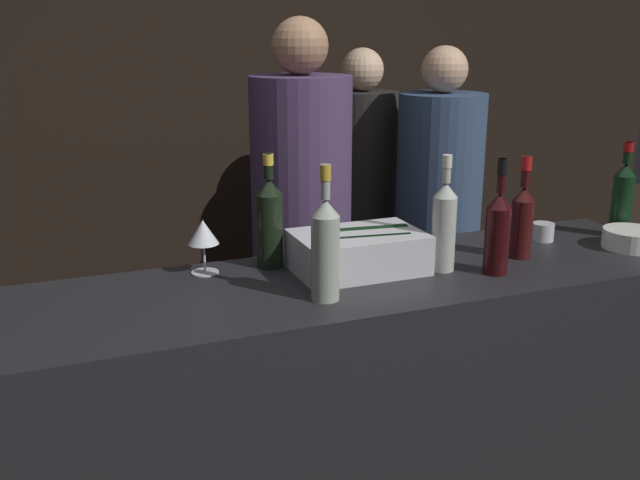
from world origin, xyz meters
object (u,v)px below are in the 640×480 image
object	(u,v)px
ice_bin_with_bottles	(359,250)
wine_glass	(203,234)
candle_votive	(543,232)
person_grey_polo	(302,234)
white_wine_bottle	(444,224)
champagne_bottle	(269,221)
red_wine_bottle_tall	(522,217)
person_blond_tee	(438,214)
rose_wine_bottle	(325,247)
red_wine_bottle_burgundy	(622,197)
red_wine_bottle_black_foil	(498,230)
person_in_hoodie	(360,200)
bowl_white	(631,238)

from	to	relation	value
ice_bin_with_bottles	wine_glass	xyz separation A→B (m)	(-0.45, 0.15, 0.06)
candle_votive	person_grey_polo	bearing A→B (deg)	141.66
candle_votive	white_wine_bottle	size ratio (longest dim) A/B	0.21
ice_bin_with_bottles	champagne_bottle	bearing A→B (deg)	150.27
candle_votive	red_wine_bottle_tall	bearing A→B (deg)	-146.45
champagne_bottle	person_blond_tee	bearing A→B (deg)	36.31
rose_wine_bottle	white_wine_bottle	size ratio (longest dim) A/B	1.05
red_wine_bottle_burgundy	person_blond_tee	bearing A→B (deg)	101.94
red_wine_bottle_burgundy	person_grey_polo	distance (m)	1.19
red_wine_bottle_tall	person_blond_tee	bearing A→B (deg)	73.79
person_grey_polo	champagne_bottle	bearing A→B (deg)	-36.92
wine_glass	person_blond_tee	distance (m)	1.53
ice_bin_with_bottles	red_wine_bottle_burgundy	distance (m)	1.04
red_wine_bottle_black_foil	person_blond_tee	bearing A→B (deg)	67.48
person_in_hoodie	wine_glass	bearing A→B (deg)	40.31
red_wine_bottle_burgundy	red_wine_bottle_tall	bearing A→B (deg)	-171.05
ice_bin_with_bottles	bowl_white	size ratio (longest dim) A/B	2.07
bowl_white	wine_glass	size ratio (longest dim) A/B	1.12
rose_wine_bottle	person_in_hoodie	distance (m)	1.76
person_in_hoodie	red_wine_bottle_black_foil	bearing A→B (deg)	73.15
wine_glass	rose_wine_bottle	xyz separation A→B (m)	(0.26, -0.34, 0.03)
bowl_white	person_grey_polo	world-z (taller)	person_grey_polo
candle_votive	person_grey_polo	size ratio (longest dim) A/B	0.04
ice_bin_with_bottles	person_grey_polo	world-z (taller)	person_grey_polo
champagne_bottle	person_grey_polo	size ratio (longest dim) A/B	0.19
bowl_white	person_blond_tee	world-z (taller)	person_blond_tee
rose_wine_bottle	champagne_bottle	xyz separation A→B (m)	(-0.05, 0.33, -0.00)
red_wine_bottle_tall	red_wine_bottle_black_foil	world-z (taller)	red_wine_bottle_black_foil
candle_votive	red_wine_bottle_tall	world-z (taller)	red_wine_bottle_tall
wine_glass	person_in_hoodie	distance (m)	1.63
ice_bin_with_bottles	bowl_white	distance (m)	0.97
champagne_bottle	red_wine_bottle_burgundy	bearing A→B (deg)	-5.90
champagne_bottle	red_wine_bottle_black_foil	bearing A→B (deg)	-26.89
ice_bin_with_bottles	red_wine_bottle_tall	bearing A→B (deg)	-7.24
candle_votive	person_in_hoodie	size ratio (longest dim) A/B	0.04
white_wine_bottle	person_in_hoodie	bearing A→B (deg)	75.19
candle_votive	rose_wine_bottle	size ratio (longest dim) A/B	0.20
red_wine_bottle_tall	champagne_bottle	size ratio (longest dim) A/B	0.93
person_blond_tee	person_grey_polo	size ratio (longest dim) A/B	0.94
red_wine_bottle_black_foil	person_blond_tee	world-z (taller)	person_blond_tee
rose_wine_bottle	red_wine_bottle_burgundy	distance (m)	1.24
bowl_white	red_wine_bottle_burgundy	bearing A→B (deg)	61.81
bowl_white	red_wine_bottle_tall	size ratio (longest dim) A/B	0.57
ice_bin_with_bottles	wine_glass	distance (m)	0.48
rose_wine_bottle	red_wine_bottle_tall	xyz separation A→B (m)	(0.74, 0.12, -0.02)
person_blond_tee	person_grey_polo	world-z (taller)	person_grey_polo
wine_glass	red_wine_bottle_tall	distance (m)	1.02
red_wine_bottle_black_foil	champagne_bottle	xyz separation A→B (m)	(-0.62, 0.32, 0.01)
white_wine_bottle	person_in_hoodie	distance (m)	1.51
person_blond_tee	person_in_hoodie	bearing A→B (deg)	-2.25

